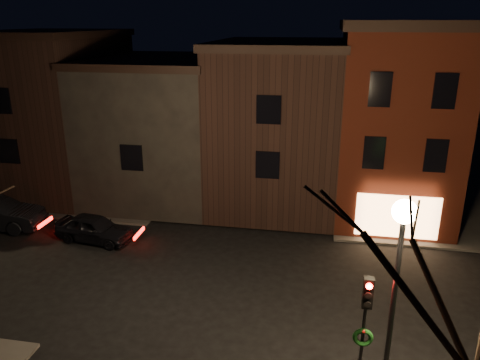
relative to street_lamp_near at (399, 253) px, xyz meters
name	(u,v)px	position (x,y,z in m)	size (l,w,h in m)	color
ground	(215,284)	(-6.20, 6.00, -5.18)	(120.00, 120.00, 0.00)	black
sidewalk_far_left	(49,144)	(-26.20, 26.00, -5.12)	(30.00, 30.00, 0.12)	#2D2B28
corner_building	(395,121)	(1.80, 15.47, 0.22)	(6.50, 8.50, 10.50)	#50190E
row_building_a	(279,123)	(-4.70, 16.50, -0.34)	(7.30, 10.30, 9.40)	black
row_building_b	(163,126)	(-11.95, 16.50, -0.85)	(7.80, 10.30, 8.40)	black
row_building_c	(55,110)	(-19.20, 16.50, -0.09)	(7.30, 10.30, 9.90)	black
street_lamp_near	(399,253)	(0.00, 0.00, 0.00)	(0.60, 0.60, 6.48)	black
traffic_signal	(365,320)	(-0.60, 0.49, -2.37)	(0.58, 0.38, 4.05)	black
parked_car_a	(94,228)	(-13.14, 8.93, -4.50)	(1.61, 4.00, 1.36)	black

